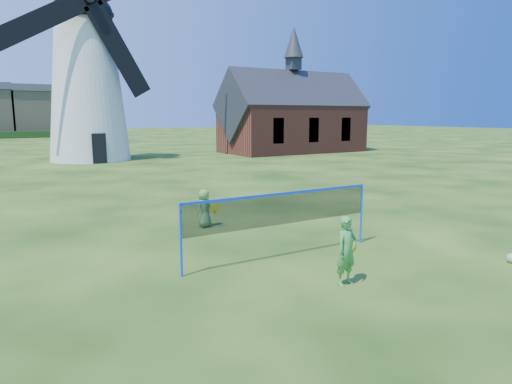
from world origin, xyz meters
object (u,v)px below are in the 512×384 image
at_px(windmill, 87,78).
at_px(player_girl, 347,251).
at_px(play_ball, 512,258).
at_px(player_boy, 204,208).
at_px(chapel, 293,118).
at_px(badminton_net, 282,210).

relative_size(windmill, player_girl, 12.62).
bearing_deg(play_ball, windmill, 95.80).
height_order(windmill, player_boy, windmill).
relative_size(chapel, play_ball, 58.81).
bearing_deg(play_ball, chapel, 63.35).
xyz_separation_m(player_girl, play_ball, (4.13, -0.93, -0.58)).
bearing_deg(badminton_net, chapel, 53.96).
height_order(badminton_net, player_girl, badminton_net).
relative_size(badminton_net, player_girl, 3.67).
distance_m(windmill, play_ball, 30.52).
xyz_separation_m(badminton_net, player_boy, (-0.29, 3.66, -0.57)).
bearing_deg(windmill, player_girl, -92.19).
bearing_deg(player_boy, windmill, -115.36).
height_order(badminton_net, play_ball, badminton_net).
bearing_deg(chapel, player_boy, -130.78).
bearing_deg(player_boy, chapel, -152.43).
height_order(chapel, player_boy, chapel).
distance_m(player_girl, player_boy, 5.77).
relative_size(chapel, player_girl, 9.41).
bearing_deg(chapel, player_girl, -123.76).
relative_size(badminton_net, player_boy, 4.44).
xyz_separation_m(badminton_net, play_ball, (4.23, -3.03, -1.03)).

